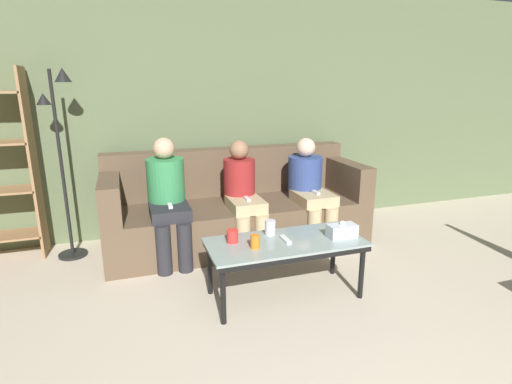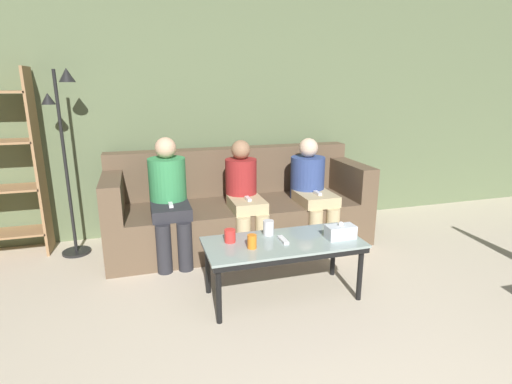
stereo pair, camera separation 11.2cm
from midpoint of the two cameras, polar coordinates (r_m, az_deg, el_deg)
wall_back at (r=4.42m, az=-5.57°, el=11.40°), size 12.00×0.06×2.60m
couch at (r=4.10m, az=-3.57°, el=-2.58°), size 2.57×0.91×0.94m
coffee_table at (r=3.03m, az=3.14°, el=-7.75°), size 1.18×0.53×0.45m
cup_near_left at (r=2.86m, az=-1.26°, el=-7.10°), size 0.07×0.07×0.10m
cup_near_right at (r=2.97m, az=-4.47°, el=-6.31°), size 0.08×0.08×0.10m
cup_far_center at (r=3.11m, az=1.00°, el=-5.10°), size 0.08×0.08×0.12m
tissue_box at (r=3.12m, az=11.17°, el=-5.44°), size 0.22×0.12×0.13m
game_remote at (r=3.01m, az=3.16°, el=-6.80°), size 0.04×0.15×0.02m
standing_lamp at (r=4.00m, az=-26.80°, el=5.94°), size 0.31×0.26×1.72m
seated_person_left_end at (r=3.71m, az=-13.35°, el=-0.54°), size 0.34×0.64×1.12m
seated_person_mid_left at (r=3.82m, az=-2.72°, el=-0.24°), size 0.31×0.63×1.07m
seated_person_mid_right at (r=4.07m, az=6.83°, el=0.73°), size 0.35×0.66×1.06m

